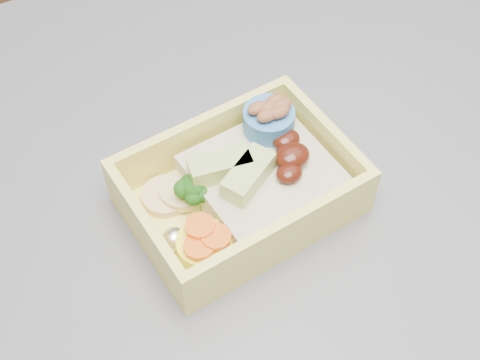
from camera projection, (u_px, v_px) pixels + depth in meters
bento_box at (244, 184)px, 0.49m from camera, size 0.17×0.13×0.06m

